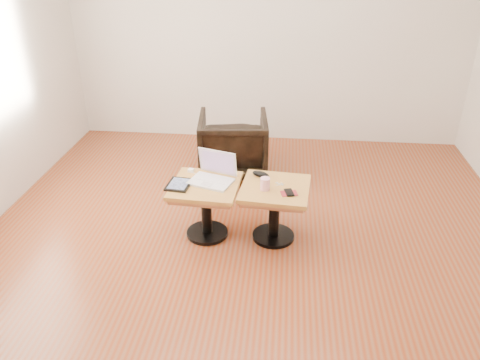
# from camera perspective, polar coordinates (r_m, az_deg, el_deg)

# --- Properties ---
(room_shell) EXTENTS (4.52, 4.52, 2.71)m
(room_shell) POSITION_cam_1_polar(r_m,az_deg,el_deg) (3.22, 1.63, 12.09)
(room_shell) COLOR brown
(room_shell) RESTS_ON ground
(side_table_left) EXTENTS (0.55, 0.55, 0.48)m
(side_table_left) POSITION_cam_1_polar(r_m,az_deg,el_deg) (3.75, -4.18, -2.08)
(side_table_left) COLOR black
(side_table_left) RESTS_ON ground
(side_table_right) EXTENTS (0.57, 0.57, 0.48)m
(side_table_right) POSITION_cam_1_polar(r_m,az_deg,el_deg) (3.71, 4.25, -2.43)
(side_table_right) COLOR black
(side_table_right) RESTS_ON ground
(laptop) EXTENTS (0.39, 0.35, 0.23)m
(laptop) POSITION_cam_1_polar(r_m,az_deg,el_deg) (3.72, -3.30, 0.60)
(laptop) COLOR white
(laptop) RESTS_ON side_table_left
(tablet) EXTENTS (0.20, 0.24, 0.02)m
(tablet) POSITION_cam_1_polar(r_m,az_deg,el_deg) (3.69, -7.46, -0.54)
(tablet) COLOR black
(tablet) RESTS_ON side_table_left
(charging_adapter) EXTENTS (0.05, 0.05, 0.03)m
(charging_adapter) POSITION_cam_1_polar(r_m,az_deg,el_deg) (3.89, -6.00, 1.18)
(charging_adapter) COLOR white
(charging_adapter) RESTS_ON side_table_left
(glasses_case) EXTENTS (0.16, 0.12, 0.05)m
(glasses_case) POSITION_cam_1_polar(r_m,az_deg,el_deg) (3.78, 2.54, 0.72)
(glasses_case) COLOR black
(glasses_case) RESTS_ON side_table_right
(striped_cup) EXTENTS (0.09, 0.09, 0.10)m
(striped_cup) POSITION_cam_1_polar(r_m,az_deg,el_deg) (3.59, 3.07, -0.47)
(striped_cup) COLOR pink
(striped_cup) RESTS_ON side_table_right
(earbuds_tangle) EXTENTS (0.07, 0.05, 0.01)m
(earbuds_tangle) POSITION_cam_1_polar(r_m,az_deg,el_deg) (3.68, 4.89, -0.48)
(earbuds_tangle) COLOR white
(earbuds_tangle) RESTS_ON side_table_right
(phone_on_sleeve) EXTENTS (0.14, 0.12, 0.02)m
(phone_on_sleeve) POSITION_cam_1_polar(r_m,az_deg,el_deg) (3.56, 6.01, -1.57)
(phone_on_sleeve) COLOR maroon
(phone_on_sleeve) RESTS_ON side_table_right
(armchair) EXTENTS (0.75, 0.76, 0.63)m
(armchair) POSITION_cam_1_polar(r_m,az_deg,el_deg) (4.78, -0.84, 4.33)
(armchair) COLOR black
(armchair) RESTS_ON ground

